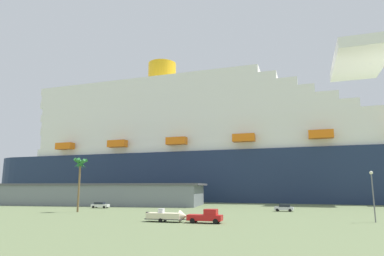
# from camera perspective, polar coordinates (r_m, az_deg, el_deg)

# --- Properties ---
(ground_plane) EXTENTS (600.00, 600.00, 0.00)m
(ground_plane) POSITION_cam_1_polar(r_m,az_deg,el_deg) (99.98, 1.53, -13.33)
(ground_plane) COLOR #66754C
(cruise_ship) EXTENTS (229.10, 61.36, 70.57)m
(cruise_ship) POSITION_cam_1_polar(r_m,az_deg,el_deg) (144.10, 3.30, -4.08)
(cruise_ship) COLOR #1E2D4C
(cruise_ship) RESTS_ON ground_plane
(terminal_building) EXTENTS (64.91, 20.83, 6.73)m
(terminal_building) POSITION_cam_1_polar(r_m,az_deg,el_deg) (112.23, -14.88, -10.92)
(terminal_building) COLOR slate
(terminal_building) RESTS_ON ground_plane
(pickup_truck) EXTENTS (5.74, 2.64, 2.20)m
(pickup_truck) POSITION_cam_1_polar(r_m,az_deg,el_deg) (55.09, 2.48, -14.94)
(pickup_truck) COLOR red
(pickup_truck) RESTS_ON ground_plane
(small_boat_on_trailer) EXTENTS (8.09, 2.58, 2.15)m
(small_boat_on_trailer) POSITION_cam_1_polar(r_m,az_deg,el_deg) (56.98, -4.02, -14.84)
(small_boat_on_trailer) COLOR #595960
(small_boat_on_trailer) RESTS_ON ground_plane
(palm_tree) EXTENTS (3.62, 3.51, 12.42)m
(palm_tree) POSITION_cam_1_polar(r_m,az_deg,el_deg) (82.84, -18.67, -6.40)
(palm_tree) COLOR brown
(palm_tree) RESTS_ON ground_plane
(street_lamp) EXTENTS (0.56, 0.56, 8.33)m
(street_lamp) POSITION_cam_1_polar(r_m,az_deg,el_deg) (63.49, 28.60, -9.16)
(street_lamp) COLOR slate
(street_lamp) RESTS_ON ground_plane
(parked_car_white_van) EXTENTS (4.77, 1.98, 1.58)m
(parked_car_white_van) POSITION_cam_1_polar(r_m,az_deg,el_deg) (96.02, -15.51, -12.62)
(parked_car_white_van) COLOR white
(parked_car_white_van) RESTS_ON ground_plane
(parked_car_silver_sedan) EXTENTS (4.63, 2.62, 1.58)m
(parked_car_silver_sedan) POSITION_cam_1_polar(r_m,az_deg,el_deg) (83.42, 15.55, -13.07)
(parked_car_silver_sedan) COLOR silver
(parked_car_silver_sedan) RESTS_ON ground_plane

